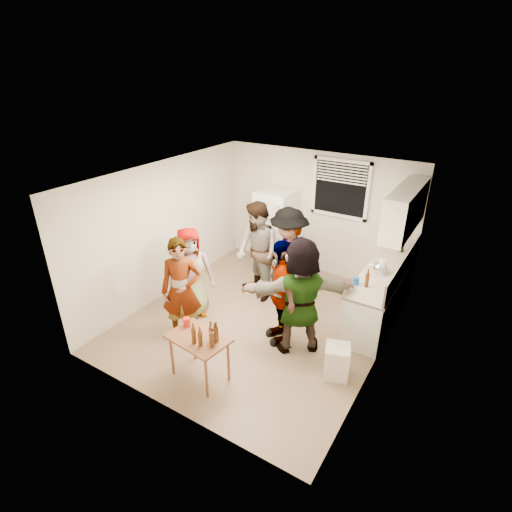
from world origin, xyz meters
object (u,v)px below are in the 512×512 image
Objects in this scene: red_cup at (187,326)px; guest_back_left at (257,296)px; beer_bottle_counter at (366,287)px; guest_stripe at (186,335)px; serving_table at (201,376)px; blue_cup at (356,284)px; wine_bottle at (401,252)px; guest_grey at (194,313)px; kettle at (380,273)px; guest_black at (280,338)px; guest_back_right at (286,302)px; guest_orange at (297,347)px; beer_bottle_table at (201,346)px; refrigerator at (275,231)px; trash_bin at (337,361)px.

red_cup is 2.26m from guest_back_left.
guest_stripe is at bearing -147.95° from beer_bottle_counter.
blue_cup is at bearing 55.80° from serving_table.
blue_cup is at bearing 22.25° from guest_back_left.
wine_bottle is 3.90m from guest_grey.
wine_bottle is 1.61m from blue_cup.
kettle reaches higher than guest_black.
serving_table is 2.35m from guest_back_right.
guest_grey is at bearing -105.24° from guest_back_right.
beer_bottle_counter is at bearing 3.87° from blue_cup.
guest_orange is (0.86, 1.31, 0.00)m from serving_table.
guest_grey is at bearing -129.28° from guest_black.
refrigerator is at bearing 104.10° from beer_bottle_table.
guest_back_left is (0.31, -1.21, -0.85)m from refrigerator.
refrigerator is 7.70× the size of beer_bottle_table.
refrigerator is at bearing 150.06° from beer_bottle_counter.
guest_back_right is at bearing 156.60° from guest_black.
guest_back_right is at bearing -6.58° from guest_grey.
guest_back_right is (-1.47, 1.32, -0.25)m from trash_bin.
kettle is 3.25m from guest_grey.
beer_bottle_table is at bearing -112.77° from wine_bottle.
beer_bottle_counter reaches higher than serving_table.
blue_cup is 2.86m from guest_grey.
kettle is 0.54m from beer_bottle_counter.
refrigerator is 3.71m from beer_bottle_table.
kettle reaches higher than blue_cup.
red_cup reaches higher than guest_orange.
beer_bottle_counter is at bearing -2.75° from guest_stripe.
guest_orange is (0.34, -0.05, 0.00)m from guest_black.
beer_bottle_counter is 0.14× the size of guest_grey.
blue_cup is (-0.31, -1.58, 0.00)m from wine_bottle.
guest_grey is 1.65m from guest_black.
blue_cup reaches higher than guest_stripe.
kettle is at bearing 88.60° from trash_bin.
trash_bin is at bearing 38.16° from beer_bottle_table.
kettle reaches higher than guest_back_left.
guest_back_left is at bearing -147.05° from wine_bottle.
trash_bin is at bearing -89.48° from beer_bottle_counter.
kettle reaches higher than guest_grey.
guest_orange is at bearing 36.74° from guest_black.
red_cup reaches higher than trash_bin.
guest_grey is 1.98m from guest_orange.
wine_bottle is at bearing 86.99° from trash_bin.
guest_orange is at bearing -125.33° from blue_cup.
kettle is 3.20m from red_cup.
guest_black is at bearing -5.75° from guest_stripe.
wine_bottle reaches higher than guest_back_right.
beer_bottle_counter is 0.13× the size of guest_black.
kettle is at bearing 5.01° from guest_stripe.
refrigerator is at bearing -89.57° from guest_orange.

